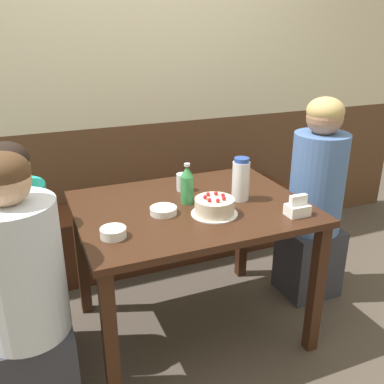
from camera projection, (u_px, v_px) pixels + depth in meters
name	position (u px, v px, depth m)	size (l,w,h in m)	color
ground_plane	(191.00, 327.00, 2.49)	(12.00, 12.00, 0.00)	#4C4238
back_wall	(133.00, 85.00, 2.93)	(4.80, 0.04, 2.50)	brown
bench_seat	(148.00, 231.00, 3.11)	(2.23, 0.38, 0.46)	#472314
dining_table	(191.00, 223.00, 2.24)	(1.17, 0.89, 0.77)	#381E11
birthday_cake	(214.00, 207.00, 2.08)	(0.23, 0.23, 0.10)	white
water_pitcher	(241.00, 180.00, 2.23)	(0.09, 0.09, 0.23)	white
soju_bottle	(187.00, 184.00, 2.19)	(0.07, 0.07, 0.22)	#388E4C
napkin_holder	(297.00, 208.00, 2.07)	(0.11, 0.08, 0.11)	white
bowl_soup_white	(163.00, 211.00, 2.09)	(0.13, 0.13, 0.03)	white
bowl_rice_small	(113.00, 233.00, 1.86)	(0.12, 0.12, 0.04)	white
glass_water_tall	(182.00, 182.00, 2.38)	(0.07, 0.07, 0.10)	silver
person_teal_shirt	(315.00, 205.00, 2.61)	(0.34, 0.32, 1.27)	#33333D
person_pale_blue_shirt	(25.00, 300.00, 1.74)	(0.35, 0.35, 1.22)	#33333D
person_grey_tee	(23.00, 267.00, 2.06)	(0.34, 0.31, 1.17)	#33333D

